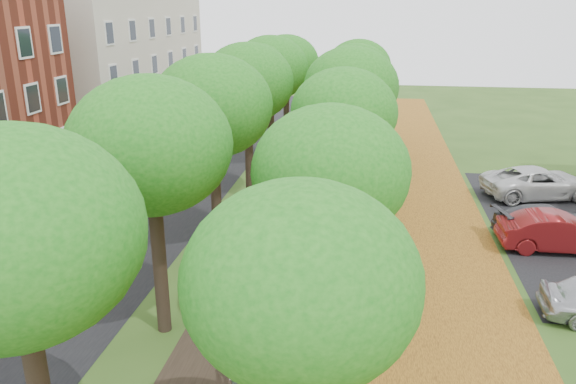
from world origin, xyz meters
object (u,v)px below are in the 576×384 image
(bench, at_px, (240,384))
(car_white, at_px, (539,182))
(car_red, at_px, (559,232))
(car_grey, at_px, (548,222))

(bench, relative_size, car_white, 0.31)
(bench, bearing_deg, car_white, -55.36)
(bench, bearing_deg, car_red, -66.61)
(bench, height_order, car_white, car_white)
(car_white, bearing_deg, car_red, 156.82)
(car_white, bearing_deg, bench, 131.36)
(car_red, xyz_separation_m, car_grey, (0.00, 1.38, -0.09))
(car_grey, xyz_separation_m, car_white, (0.95, 5.17, 0.11))
(car_red, distance_m, car_white, 6.61)
(car_red, relative_size, car_grey, 1.01)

